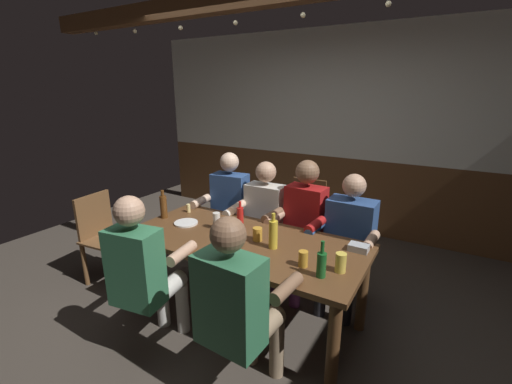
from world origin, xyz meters
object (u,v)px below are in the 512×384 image
Objects in this scene: person_0 at (227,207)px; person_3 at (348,235)px; pint_glass_0 at (229,243)px; pint_glass_3 at (257,234)px; pint_glass_1 at (217,221)px; person_5 at (238,304)px; plate_0 at (186,223)px; bottle_0 at (321,264)px; person_2 at (302,222)px; bottle_3 at (240,217)px; chair_empty_near_left at (105,235)px; person_4 at (145,270)px; pint_glass_2 at (341,263)px; bottle_1 at (163,206)px; bottle_2 at (273,234)px; condiment_caddy at (359,248)px; table_candle at (188,208)px; person_1 at (262,217)px; pint_glass_4 at (303,259)px; chair_empty_near_right at (305,215)px; dining_table at (244,250)px.

person_0 reaches higher than person_3.
pint_glass_0 is 1.34× the size of pint_glass_3.
person_0 is at bearing 117.99° from pint_glass_1.
plate_0 is (-0.99, 0.68, 0.06)m from person_5.
bottle_0 is 0.69m from pint_glass_0.
person_2 is 1.06× the size of person_3.
bottle_3 is (-0.88, 0.42, 0.00)m from bottle_0.
bottle_3 reaches higher than pint_glass_3.
person_4 is at bearing 60.36° from chair_empty_near_left.
person_2 reaches higher than person_5.
bottle_0 is (1.12, 0.43, 0.16)m from person_4.
pint_glass_2 is (2.34, 0.04, 0.32)m from chair_empty_near_left.
bottle_1 is at bearing 23.54° from person_3.
person_0 is 1.42× the size of chair_empty_near_left.
bottle_1 is (-1.52, -0.65, 0.19)m from person_3.
bottle_1 is 2.51× the size of pint_glass_3.
bottle_2 is at bearing 35.20° from person_4.
person_5 is 1.03m from bottle_3.
bottle_1 reaches higher than pint_glass_1.
condiment_caddy is 0.95m from pint_glass_0.
chair_empty_near_left is 0.98m from plate_0.
table_candle is 1.62m from condiment_caddy.
table_candle is at bearing 104.77° from person_4.
person_5 is (-0.26, -1.34, 0.02)m from person_3.
person_3 is 1.49m from table_candle.
bottle_3 reaches higher than pint_glass_0.
person_1 is 1.15m from pint_glass_4.
condiment_caddy is at bearing 126.41° from chair_empty_near_right.
person_5 reaches higher than bottle_1.
bottle_2 reaches higher than bottle_1.
person_3 is 4.33× the size of bottle_2.
person_1 reaches higher than bottle_3.
person_5 reaches higher than person_1.
table_candle is at bearing 163.02° from pint_glass_4.
table_candle is 0.39× the size of plate_0.
person_5 reaches higher than plate_0.
pint_glass_1 is at bearing -139.56° from bottle_3.
plate_0 is 1.42m from pint_glass_2.
person_5 is (1.02, -1.34, -0.01)m from person_0.
pint_glass_3 is (-0.54, -0.63, 0.13)m from person_3.
person_3 reaches higher than pint_glass_3.
person_3 is 0.47m from condiment_caddy.
person_4 reaches higher than condiment_caddy.
person_2 reaches higher than person_1.
bottle_1 is at bearing -176.07° from pint_glass_1.
person_0 is 1.24m from chair_empty_near_left.
pint_glass_2 reaches higher than dining_table.
person_5 reaches higher than table_candle.
person_0 is 4.57× the size of bottle_2.
condiment_caddy is at bearing 16.71° from pint_glass_3.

